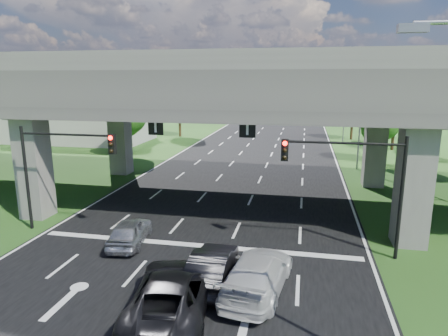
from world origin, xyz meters
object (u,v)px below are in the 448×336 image
(streetlight_beyond, at_px, (342,99))
(car_dark, at_px, (212,267))
(signal_right, at_px, (355,173))
(car_silver, at_px, (130,231))
(car_trailing, at_px, (172,293))
(streetlight_far, at_px, (357,108))
(car_white, at_px, (257,273))
(signal_left, at_px, (59,160))

(streetlight_beyond, xyz_separation_m, car_dark, (-8.30, -40.17, -5.07))
(signal_right, distance_m, car_dark, 8.05)
(car_silver, bearing_deg, car_trailing, 119.04)
(streetlight_far, relative_size, streetlight_beyond, 1.00)
(car_white, bearing_deg, car_dark, -0.86)
(signal_right, xyz_separation_m, car_white, (-4.07, -4.40, -3.37))
(streetlight_far, bearing_deg, streetlight_beyond, 90.00)
(signal_left, height_order, car_dark, signal_left)
(streetlight_far, bearing_deg, signal_left, -131.78)
(signal_left, height_order, car_silver, signal_left)
(car_silver, relative_size, car_trailing, 0.68)
(signal_left, distance_m, car_white, 12.84)
(car_silver, bearing_deg, streetlight_far, -130.57)
(signal_right, xyz_separation_m, car_trailing, (-6.95, -6.60, -3.33))
(signal_right, bearing_deg, car_dark, -145.71)
(signal_left, xyz_separation_m, car_dark, (9.62, -4.11, -3.40))
(signal_right, height_order, signal_left, same)
(streetlight_far, relative_size, car_trailing, 1.67)
(signal_right, xyz_separation_m, car_dark, (-6.02, -4.11, -3.40))
(streetlight_far, distance_m, streetlight_beyond, 16.00)
(car_silver, xyz_separation_m, car_white, (7.13, -3.45, 0.10))
(streetlight_far, bearing_deg, car_trailing, -109.10)
(signal_right, relative_size, car_white, 1.11)
(signal_right, distance_m, streetlight_far, 20.25)
(signal_right, relative_size, streetlight_far, 0.60)
(signal_right, height_order, car_dark, signal_right)
(streetlight_far, height_order, car_dark, streetlight_far)
(streetlight_beyond, height_order, car_trailing, streetlight_beyond)
(streetlight_beyond, height_order, car_silver, streetlight_beyond)
(car_silver, bearing_deg, car_dark, 140.68)
(streetlight_far, height_order, car_trailing, streetlight_far)
(signal_right, height_order, car_white, signal_right)
(car_silver, height_order, car_white, car_white)
(signal_left, distance_m, streetlight_beyond, 40.30)
(signal_left, bearing_deg, car_dark, -23.12)
(signal_right, bearing_deg, car_white, -132.77)
(car_silver, relative_size, car_white, 0.74)
(signal_left, height_order, streetlight_beyond, streetlight_beyond)
(signal_right, xyz_separation_m, streetlight_far, (2.27, 20.06, 1.66))
(streetlight_far, xyz_separation_m, car_white, (-6.34, -24.45, -5.03))
(car_trailing, bearing_deg, streetlight_far, -116.51)
(car_trailing, bearing_deg, signal_left, -44.60)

